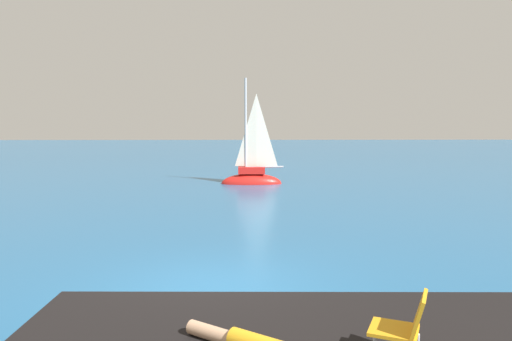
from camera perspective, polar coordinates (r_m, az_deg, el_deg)
The scene contains 5 objects.
ground_plane at distance 9.84m, azimuth -5.23°, elevation -13.85°, with size 160.00×160.00×0.00m, color #236093.
boulder_seaward at distance 8.09m, azimuth 15.43°, elevation -18.55°, with size 1.35×1.08×0.74m, color black.
boulder_inland at distance 8.47m, azimuth 22.44°, elevation -17.62°, with size 1.18×0.94×0.65m, color black.
sailboat_near at distance 25.64m, azimuth -0.51°, elevation -0.85°, with size 3.35×1.15×6.18m.
beach_chair at distance 5.78m, azimuth 17.35°, elevation -17.07°, with size 0.74×0.68×0.80m.
Camera 1 is at (0.68, -9.25, 3.31)m, focal length 33.50 mm.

